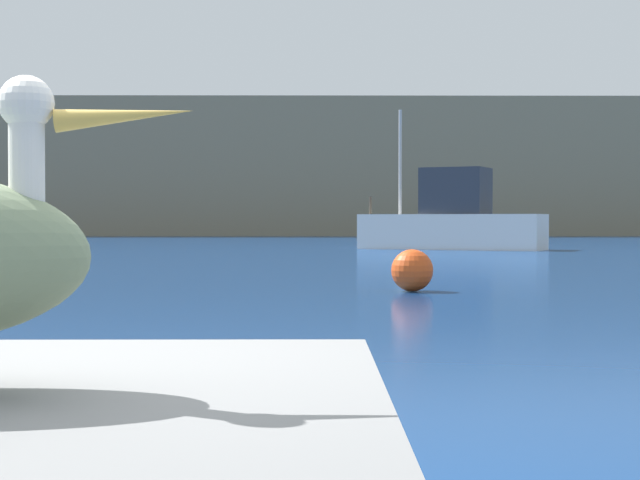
{
  "coord_description": "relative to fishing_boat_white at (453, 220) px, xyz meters",
  "views": [
    {
      "loc": [
        0.76,
        -3.34,
        1.15
      ],
      "look_at": [
        0.91,
        19.03,
        0.66
      ],
      "focal_mm": 54.8,
      "sensor_mm": 36.0,
      "label": 1
    }
  ],
  "objects": [
    {
      "name": "hillside_backdrop",
      "position": [
        -6.02,
        35.34,
        3.51
      ],
      "size": [
        140.0,
        16.27,
        9.22
      ],
      "primitive_type": "cube",
      "color": "#7F755B",
      "rests_on": "ground"
    },
    {
      "name": "mooring_buoy",
      "position": [
        -3.69,
        -21.38,
        -0.77
      ],
      "size": [
        0.67,
        0.67,
        0.67
      ],
      "primitive_type": "sphere",
      "color": "#E54C19",
      "rests_on": "ground"
    },
    {
      "name": "fishing_boat_white",
      "position": [
        0.0,
        0.0,
        0.0
      ],
      "size": [
        7.09,
        4.8,
        5.35
      ],
      "rotation": [
        0.0,
        0.0,
        2.7
      ],
      "color": "white",
      "rests_on": "ground"
    }
  ]
}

